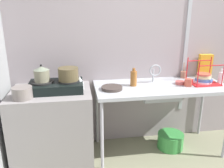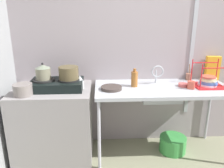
# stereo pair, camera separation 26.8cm
# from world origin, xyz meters

# --- Properties ---
(wall_back) EXTENTS (4.78, 0.10, 2.72)m
(wall_back) POSITION_xyz_m (0.00, 1.56, 1.36)
(wall_back) COLOR #9A9095
(wall_back) RESTS_ON ground
(wall_metal_strip) EXTENTS (0.05, 0.01, 2.18)m
(wall_metal_strip) POSITION_xyz_m (0.27, 1.50, 1.50)
(wall_metal_strip) COLOR #A9B0B8
(counter_concrete) EXTENTS (0.90, 0.68, 0.89)m
(counter_concrete) POSITION_xyz_m (-1.48, 1.17, 0.45)
(counter_concrete) COLOR gray
(counter_concrete) RESTS_ON ground
(counter_sink) EXTENTS (1.60, 0.68, 0.89)m
(counter_sink) POSITION_xyz_m (-0.17, 1.17, 0.83)
(counter_sink) COLOR #A9B0B8
(counter_sink) RESTS_ON ground
(stove) EXTENTS (0.60, 0.38, 0.12)m
(stove) POSITION_xyz_m (-1.41, 1.17, 0.95)
(stove) COLOR black
(stove) RESTS_ON counter_concrete
(pot_on_left_burner) EXTENTS (0.17, 0.17, 0.19)m
(pot_on_left_burner) POSITION_xyz_m (-1.56, 1.17, 1.10)
(pot_on_left_burner) COLOR gray
(pot_on_left_burner) RESTS_ON stove
(pot_on_right_burner) EXTENTS (0.22, 0.22, 0.14)m
(pot_on_right_burner) POSITION_xyz_m (-1.27, 1.17, 1.08)
(pot_on_right_burner) COLOR brown
(pot_on_right_burner) RESTS_ON stove
(pot_beside_stove) EXTENTS (0.20, 0.20, 0.13)m
(pot_beside_stove) POSITION_xyz_m (-1.74, 0.97, 0.95)
(pot_beside_stove) COLOR slate
(pot_beside_stove) RESTS_ON counter_concrete
(percolator) EXTENTS (0.09, 0.09, 0.15)m
(percolator) POSITION_xyz_m (-1.15, 1.18, 0.97)
(percolator) COLOR silver
(percolator) RESTS_ON counter_concrete
(sink_basin) EXTENTS (0.44, 0.38, 0.12)m
(sink_basin) POSITION_xyz_m (-0.22, 1.12, 0.83)
(sink_basin) COLOR #A9B0B8
(sink_basin) RESTS_ON counter_sink
(faucet) EXTENTS (0.15, 0.08, 0.24)m
(faucet) POSITION_xyz_m (-0.22, 1.28, 1.04)
(faucet) COLOR #A9B0B8
(faucet) RESTS_ON counter_sink
(frying_pan) EXTENTS (0.24, 0.24, 0.03)m
(frying_pan) POSITION_xyz_m (-0.78, 1.12, 0.91)
(frying_pan) COLOR #3E3530
(frying_pan) RESTS_ON counter_sink
(dish_rack) EXTENTS (0.34, 0.30, 0.30)m
(dish_rack) POSITION_xyz_m (0.38, 1.17, 0.95)
(dish_rack) COLOR red
(dish_rack) RESTS_ON counter_sink
(cup_by_rack) EXTENTS (0.09, 0.09, 0.09)m
(cup_by_rack) POSITION_xyz_m (0.14, 1.10, 0.94)
(cup_by_rack) COLOR #C4503D
(cup_by_rack) RESTS_ON counter_sink
(small_bowl_on_drainboard) EXTENTS (0.12, 0.12, 0.04)m
(small_bowl_on_drainboard) POSITION_xyz_m (0.08, 1.18, 0.91)
(small_bowl_on_drainboard) COLOR #C05452
(small_bowl_on_drainboard) RESTS_ON counter_sink
(bottle_by_sink) EXTENTS (0.08, 0.08, 0.22)m
(bottle_by_sink) POSITION_xyz_m (-0.50, 1.21, 0.99)
(bottle_by_sink) COLOR #985D29
(bottle_by_sink) RESTS_ON counter_sink
(cereal_box) EXTENTS (0.18, 0.09, 0.31)m
(cereal_box) POSITION_xyz_m (0.55, 1.45, 1.05)
(cereal_box) COLOR gold
(cereal_box) RESTS_ON counter_sink
(utensil_jar) EXTENTS (0.08, 0.08, 0.21)m
(utensil_jar) POSITION_xyz_m (0.25, 1.45, 0.94)
(utensil_jar) COLOR #9A644F
(utensil_jar) RESTS_ON counter_sink
(bucket_on_floor) EXTENTS (0.34, 0.34, 0.21)m
(bucket_on_floor) POSITION_xyz_m (0.02, 1.18, 0.10)
(bucket_on_floor) COLOR green
(bucket_on_floor) RESTS_ON ground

